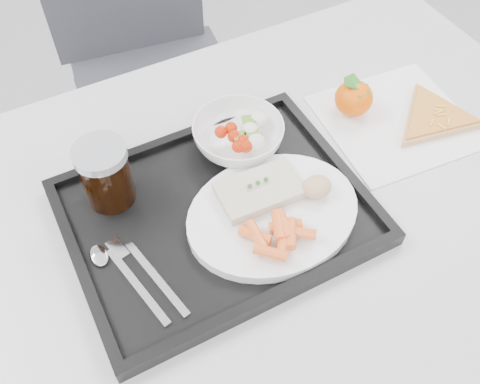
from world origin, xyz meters
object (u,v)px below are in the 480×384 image
(table, at_px, (259,227))
(salad_bowl, at_px, (238,135))
(chair, at_px, (144,48))
(dinner_plate, at_px, (273,214))
(tray, at_px, (217,214))
(tangerine, at_px, (354,98))
(cola_glass, at_px, (105,173))
(pizza_slice, at_px, (434,117))

(table, distance_m, salad_bowl, 0.16)
(chair, height_order, dinner_plate, chair)
(chair, bearing_deg, tray, -100.12)
(tray, bearing_deg, tangerine, 16.72)
(salad_bowl, bearing_deg, tangerine, -2.97)
(table, xyz_separation_m, chair, (0.06, 0.73, -0.15))
(dinner_plate, relative_size, tangerine, 3.10)
(salad_bowl, distance_m, tangerine, 0.23)
(tray, relative_size, tangerine, 5.17)
(table, height_order, chair, chair)
(cola_glass, relative_size, tangerine, 1.24)
(dinner_plate, bearing_deg, chair, 85.63)
(chair, relative_size, dinner_plate, 3.44)
(tray, distance_m, salad_bowl, 0.15)
(cola_glass, bearing_deg, chair, 67.05)
(salad_bowl, relative_size, tangerine, 1.75)
(chair, relative_size, tangerine, 10.68)
(table, distance_m, tangerine, 0.29)
(dinner_plate, distance_m, tangerine, 0.29)
(salad_bowl, xyz_separation_m, pizza_slice, (0.34, -0.10, -0.03))
(salad_bowl, xyz_separation_m, cola_glass, (-0.23, -0.00, 0.03))
(salad_bowl, bearing_deg, pizza_slice, -16.09)
(tray, height_order, cola_glass, cola_glass)
(tray, relative_size, cola_glass, 4.17)
(chair, bearing_deg, cola_glass, -112.95)
(dinner_plate, distance_m, pizza_slice, 0.37)
(tangerine, relative_size, pizza_slice, 0.36)
(dinner_plate, xyz_separation_m, tangerine, (0.25, 0.15, 0.01))
(chair, height_order, tangerine, chair)
(dinner_plate, distance_m, salad_bowl, 0.16)
(tray, bearing_deg, pizza_slice, 1.09)
(cola_glass, relative_size, pizza_slice, 0.44)
(tray, height_order, dinner_plate, dinner_plate)
(chair, bearing_deg, table, -94.44)
(cola_glass, bearing_deg, dinner_plate, -37.06)
(cola_glass, distance_m, tangerine, 0.45)
(tangerine, bearing_deg, tray, -163.28)
(cola_glass, height_order, tangerine, cola_glass)
(dinner_plate, relative_size, cola_glass, 2.50)
(table, bearing_deg, chair, 85.56)
(tangerine, height_order, pizza_slice, tangerine)
(dinner_plate, xyz_separation_m, pizza_slice, (0.37, 0.06, -0.01))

